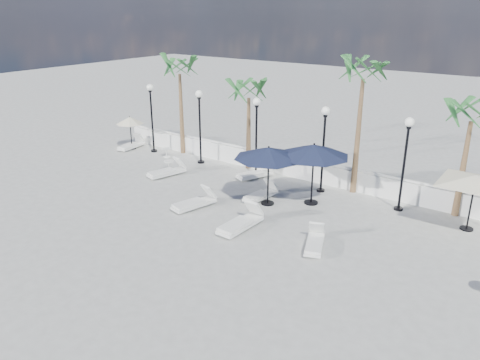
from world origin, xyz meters
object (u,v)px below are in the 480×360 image
Objects in this scene: lounger_6 at (315,242)px; parasol_navy_mid at (314,151)px; lounger_0 at (167,171)px; lounger_5 at (241,223)px; parasol_cream_small at (130,121)px; parasol_cream_sq_a at (476,175)px; lounger_3 at (194,202)px; parasol_navy_left at (269,153)px; lounger_1 at (131,145)px; lounger_2 at (255,173)px; lounger_4 at (261,194)px.

parasol_navy_mid is (-1.91, 3.42, 2.10)m from lounger_6.
lounger_0 is 0.95× the size of lounger_5.
parasol_cream_small is at bearing 174.59° from parasol_navy_mid.
parasol_cream_sq_a is 18.15m from parasol_cream_small.
lounger_3 reaches higher than lounger_6.
lounger_1 is at bearing 168.30° from parasol_navy_left.
lounger_6 is at bearing 11.77° from lounger_3.
lounger_2 is 0.65× the size of parasol_navy_mid.
parasol_navy_mid reaches higher than lounger_0.
parasol_navy_left is 1.49× the size of parasol_cream_small.
parasol_cream_sq_a is (5.87, 1.16, -0.17)m from parasol_navy_mid.
parasol_cream_sq_a reaches higher than lounger_6.
lounger_5 reaches higher than lounger_2.
parasol_navy_left is (0.52, -0.26, 2.01)m from lounger_4.
parasol_navy_left is at bearing 102.10° from lounger_5.
parasol_cream_small reaches higher than lounger_3.
lounger_6 is at bearing 7.92° from lounger_5.
lounger_0 is 1.06× the size of parasol_cream_small.
lounger_1 is 12.51m from parasol_navy_mid.
parasol_cream_sq_a is at bearing 27.51° from lounger_6.
lounger_2 is at bearing 118.72° from lounger_6.
lounger_4 is at bearing 110.93° from lounger_5.
parasol_navy_left is at bearing -11.93° from parasol_cream_small.
parasol_cream_sq_a is at bearing 11.22° from parasol_navy_mid.
lounger_1 is at bearing -155.79° from lounger_2.
lounger_1 is 18.25m from parasol_cream_sq_a.
parasol_cream_small reaches higher than lounger_5.
parasol_navy_mid reaches higher than lounger_5.
parasol_navy_mid is at bearing 54.90° from lounger_3.
lounger_4 is at bearing 124.99° from lounger_6.
parasol_cream_sq_a is (7.32, 2.29, -0.08)m from parasol_navy_left.
lounger_5 is 0.75× the size of parasol_navy_left.
lounger_0 is 1.13× the size of lounger_6.
lounger_3 reaches higher than lounger_4.
parasol_navy_left reaches higher than parasol_cream_sq_a.
parasol_cream_sq_a reaches higher than lounger_3.
lounger_5 is (0.97, -2.85, 0.04)m from lounger_4.
lounger_2 is 7.21m from lounger_6.
lounger_4 is 2.09m from parasol_navy_left.
lounger_0 is 5.62m from parasol_cream_small.
lounger_5 is 4.36m from parasol_navy_mid.
lounger_4 is at bearing -26.89° from lounger_2.
lounger_3 is at bearing -15.15° from lounger_0.
lounger_0 is 4.22m from lounger_3.
parasol_navy_mid is (12.28, -1.12, 2.09)m from lounger_1.
parasol_navy_mid reaches higher than parasol_cream_sq_a.
parasol_cream_sq_a is at bearing 23.68° from lounger_2.
lounger_4 is 3.00m from parasol_navy_mid.
lounger_3 is 1.06× the size of parasol_cream_small.
lounger_3 is 9.75m from parasol_cream_small.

